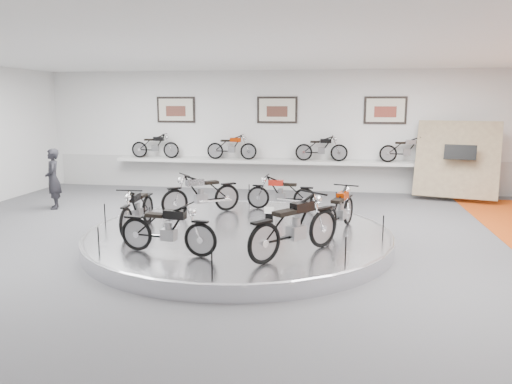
% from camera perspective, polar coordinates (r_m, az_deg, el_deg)
% --- Properties ---
extents(floor, '(16.00, 16.00, 0.00)m').
position_cam_1_polar(floor, '(10.36, -2.31, -6.43)').
color(floor, '#545457').
rests_on(floor, ground).
extents(ceiling, '(16.00, 16.00, 0.00)m').
position_cam_1_polar(ceiling, '(9.97, -2.48, 16.16)').
color(ceiling, white).
rests_on(ceiling, wall_back).
extents(wall_back, '(16.00, 0.00, 16.00)m').
position_cam_1_polar(wall_back, '(16.86, 2.43, 6.98)').
color(wall_back, silver).
rests_on(wall_back, floor).
extents(wall_front, '(16.00, 0.00, 16.00)m').
position_cam_1_polar(wall_front, '(3.51, -26.18, -7.10)').
color(wall_front, silver).
rests_on(wall_front, floor).
extents(dado_band, '(15.68, 0.04, 1.10)m').
position_cam_1_polar(dado_band, '(16.99, 2.38, 2.08)').
color(dado_band, '#BCBCBA').
rests_on(dado_band, floor).
extents(display_platform, '(6.40, 6.40, 0.30)m').
position_cam_1_polar(display_platform, '(10.60, -1.99, -5.20)').
color(display_platform, silver).
rests_on(display_platform, floor).
extents(platform_rim, '(6.40, 6.40, 0.10)m').
position_cam_1_polar(platform_rim, '(10.57, -1.99, -4.57)').
color(platform_rim, '#B2B2BA').
rests_on(platform_rim, display_platform).
extents(shelf, '(11.00, 0.55, 0.10)m').
position_cam_1_polar(shelf, '(16.65, 2.28, 3.48)').
color(shelf, silver).
rests_on(shelf, wall_back).
extents(poster_left, '(1.35, 0.06, 0.88)m').
position_cam_1_polar(poster_left, '(17.56, -9.14, 9.28)').
color(poster_left, beige).
rests_on(poster_left, wall_back).
extents(poster_center, '(1.35, 0.06, 0.88)m').
position_cam_1_polar(poster_center, '(16.80, 2.43, 9.35)').
color(poster_center, beige).
rests_on(poster_center, wall_back).
extents(poster_right, '(1.35, 0.06, 0.88)m').
position_cam_1_polar(poster_right, '(16.74, 14.56, 9.03)').
color(poster_right, beige).
rests_on(poster_right, wall_back).
extents(display_panel, '(2.56, 1.52, 2.30)m').
position_cam_1_polar(display_panel, '(16.31, 21.98, 3.48)').
color(display_panel, tan).
rests_on(display_panel, floor).
extents(shelf_bike_a, '(1.22, 0.43, 0.73)m').
position_cam_1_polar(shelf_bike_a, '(17.62, -11.45, 5.02)').
color(shelf_bike_a, black).
rests_on(shelf_bike_a, shelf).
extents(shelf_bike_b, '(1.22, 0.43, 0.73)m').
position_cam_1_polar(shelf_bike_b, '(16.86, -2.80, 4.98)').
color(shelf_bike_b, '#8F2300').
rests_on(shelf_bike_b, shelf).
extents(shelf_bike_c, '(1.22, 0.43, 0.73)m').
position_cam_1_polar(shelf_bike_c, '(16.50, 7.49, 4.79)').
color(shelf_bike_c, black).
rests_on(shelf_bike_c, shelf).
extents(shelf_bike_d, '(1.22, 0.43, 0.73)m').
position_cam_1_polar(shelf_bike_d, '(16.64, 16.85, 4.48)').
color(shelf_bike_d, '#A6A6AA').
rests_on(shelf_bike_d, shelf).
extents(bike_a, '(0.99, 1.68, 0.94)m').
position_cam_1_polar(bike_a, '(10.54, 9.61, -1.97)').
color(bike_a, '#8F2300').
rests_on(bike_a, display_platform).
extents(bike_b, '(1.51, 0.61, 0.87)m').
position_cam_1_polar(bike_b, '(12.47, 2.91, -0.07)').
color(bike_b, '#B61F13').
rests_on(bike_b, display_platform).
extents(bike_c, '(1.72, 1.55, 1.01)m').
position_cam_1_polar(bike_c, '(12.06, -6.27, -0.15)').
color(bike_c, '#A6A6AA').
rests_on(bike_c, display_platform).
extents(bike_d, '(0.62, 1.62, 0.94)m').
position_cam_1_polar(bike_d, '(10.77, -13.42, -1.83)').
color(bike_d, black).
rests_on(bike_d, display_platform).
extents(bike_e, '(1.65, 0.79, 0.93)m').
position_cam_1_polar(bike_e, '(9.00, -10.07, -4.11)').
color(bike_e, black).
rests_on(bike_e, display_platform).
extents(bike_f, '(1.69, 1.86, 1.09)m').
position_cam_1_polar(bike_f, '(8.78, 4.50, -3.80)').
color(bike_f, black).
rests_on(bike_f, display_platform).
extents(visitor, '(0.66, 0.74, 1.69)m').
position_cam_1_polar(visitor, '(15.06, -22.18, 1.40)').
color(visitor, black).
rests_on(visitor, floor).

